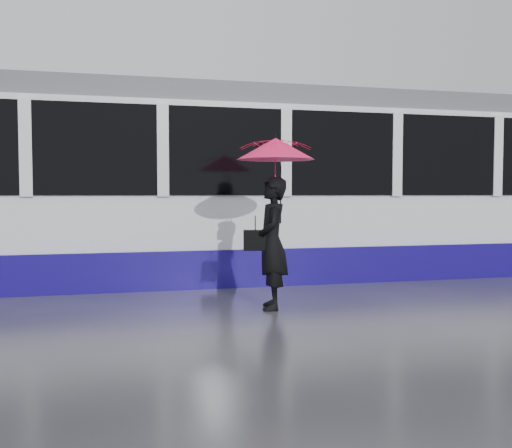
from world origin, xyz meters
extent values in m
plane|color=#2C2C31|center=(0.00, 0.00, 0.00)|extent=(90.00, 90.00, 0.00)
cube|color=#3F3D38|center=(0.00, 1.78, 0.01)|extent=(34.00, 0.07, 0.02)
cube|color=#3F3D38|center=(0.00, 3.22, 0.01)|extent=(34.00, 0.07, 0.02)
cube|color=white|center=(0.81, 2.50, 1.52)|extent=(24.00, 2.40, 2.95)
cube|color=#150970|center=(0.81, 2.50, 0.31)|extent=(24.00, 2.56, 0.62)
cube|color=black|center=(0.81, 2.50, 2.20)|extent=(23.00, 2.48, 1.40)
cube|color=#54565B|center=(0.81, 2.50, 3.17)|extent=(23.60, 2.20, 0.35)
imported|color=black|center=(1.58, -0.50, 0.87)|extent=(0.53, 0.70, 1.74)
imported|color=#EC1363|center=(1.63, -0.50, 1.84)|extent=(1.12, 1.13, 0.87)
cone|color=#EC1363|center=(1.63, -0.50, 2.11)|extent=(1.20, 1.20, 0.28)
cylinder|color=black|center=(1.63, -0.50, 2.27)|extent=(0.01, 0.01, 0.07)
cylinder|color=black|center=(1.70, -0.48, 1.51)|extent=(0.02, 0.02, 0.76)
cube|color=black|center=(1.36, -0.48, 0.91)|extent=(0.33, 0.19, 0.27)
cylinder|color=black|center=(1.36, -0.48, 1.14)|extent=(0.01, 0.01, 0.18)
camera|label=1|loc=(-0.44, -7.71, 1.52)|focal=40.00mm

